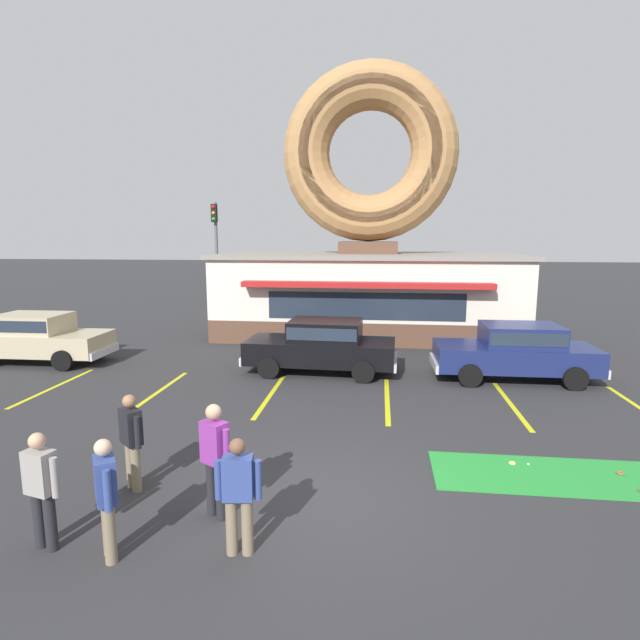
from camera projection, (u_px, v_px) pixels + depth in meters
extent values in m
plane|color=#2D2D30|center=(323.00, 500.00, 7.76)|extent=(160.00, 160.00, 0.00)
cube|color=brown|center=(367.00, 322.00, 21.36)|extent=(12.00, 6.00, 0.90)
cube|color=silver|center=(368.00, 285.00, 21.10)|extent=(12.00, 6.00, 2.30)
cube|color=gray|center=(368.00, 256.00, 20.90)|extent=(12.30, 6.30, 0.16)
cube|color=#B21E1E|center=(365.00, 285.00, 17.82)|extent=(9.00, 0.60, 0.20)
cube|color=#232D3D|center=(365.00, 306.00, 18.23)|extent=(7.20, 0.03, 1.00)
cube|color=brown|center=(368.00, 248.00, 20.84)|extent=(2.40, 1.80, 0.50)
torus|color=#B27F4C|center=(370.00, 153.00, 20.22)|extent=(7.10, 1.90, 7.10)
torus|color=#9E6B42|center=(369.00, 151.00, 19.80)|extent=(6.25, 1.05, 6.24)
cube|color=green|center=(564.00, 476.00, 8.49)|extent=(4.41, 1.43, 0.03)
torus|color=#E5C666|center=(512.00, 463.00, 8.91)|extent=(0.13, 0.13, 0.04)
torus|color=brown|center=(620.00, 473.00, 8.53)|extent=(0.13, 0.13, 0.04)
sphere|color=white|center=(528.00, 464.00, 8.86)|extent=(0.04, 0.04, 0.04)
cube|color=black|center=(320.00, 351.00, 14.97)|extent=(4.47, 1.96, 0.68)
cube|color=black|center=(325.00, 330.00, 14.84)|extent=(2.17, 1.65, 0.60)
cube|color=#232D3D|center=(325.00, 330.00, 14.83)|extent=(2.09, 1.67, 0.36)
cube|color=silver|center=(249.00, 356.00, 15.36)|extent=(0.18, 1.67, 0.24)
cube|color=silver|center=(395.00, 362.00, 14.64)|extent=(0.18, 1.67, 0.24)
cylinder|color=black|center=(269.00, 368.00, 14.38)|extent=(0.65, 0.25, 0.64)
cylinder|color=black|center=(283.00, 354.00, 16.10)|extent=(0.65, 0.25, 0.64)
cylinder|color=black|center=(363.00, 372.00, 13.94)|extent=(0.65, 0.25, 0.64)
cylinder|color=black|center=(368.00, 357.00, 15.66)|extent=(0.65, 0.25, 0.64)
cube|color=navy|center=(514.00, 357.00, 14.23)|extent=(4.42, 1.80, 0.68)
cube|color=navy|center=(521.00, 335.00, 14.11)|extent=(2.11, 1.58, 0.60)
cube|color=#232D3D|center=(521.00, 334.00, 14.10)|extent=(2.03, 1.60, 0.36)
cube|color=silver|center=(434.00, 363.00, 14.51)|extent=(0.12, 1.67, 0.24)
cube|color=silver|center=(595.00, 367.00, 14.03)|extent=(0.12, 1.67, 0.24)
cylinder|color=black|center=(470.00, 375.00, 13.57)|extent=(0.64, 0.23, 0.64)
cylinder|color=black|center=(459.00, 360.00, 15.29)|extent=(0.64, 0.23, 0.64)
cylinder|color=black|center=(575.00, 378.00, 13.27)|extent=(0.64, 0.23, 0.64)
cylinder|color=black|center=(552.00, 362.00, 15.00)|extent=(0.64, 0.23, 0.64)
cube|color=#BCAD89|center=(39.00, 343.00, 16.15)|extent=(4.43, 1.84, 0.68)
cube|color=#BCAD89|center=(33.00, 323.00, 16.06)|extent=(2.13, 1.60, 0.60)
cube|color=#232D3D|center=(32.00, 323.00, 16.06)|extent=(2.05, 1.62, 0.36)
cube|color=silver|center=(105.00, 351.00, 15.97)|extent=(0.13, 1.67, 0.24)
cylinder|color=black|center=(94.00, 348.00, 16.94)|extent=(0.64, 0.23, 0.64)
cylinder|color=black|center=(63.00, 360.00, 15.21)|extent=(0.64, 0.23, 0.64)
cylinder|color=black|center=(19.00, 346.00, 17.21)|extent=(0.64, 0.23, 0.64)
cylinder|color=#7F7056|center=(108.00, 526.00, 6.37)|extent=(0.15, 0.15, 0.78)
cylinder|color=#7F7056|center=(110.00, 534.00, 6.19)|extent=(0.15, 0.15, 0.78)
cube|color=#33478C|center=(105.00, 480.00, 6.17)|extent=(0.41, 0.45, 0.57)
cylinder|color=#33478C|center=(104.00, 473.00, 6.39)|extent=(0.10, 0.10, 0.53)
cylinder|color=#33478C|center=(107.00, 491.00, 5.96)|extent=(0.10, 0.10, 0.53)
sphere|color=beige|center=(103.00, 447.00, 6.10)|extent=(0.21, 0.21, 0.21)
cylinder|color=#7F7056|center=(232.00, 526.00, 6.38)|extent=(0.15, 0.15, 0.77)
cylinder|color=#7F7056|center=(247.00, 526.00, 6.38)|extent=(0.15, 0.15, 0.77)
cube|color=#33478C|center=(238.00, 478.00, 6.27)|extent=(0.41, 0.28, 0.56)
cylinder|color=#33478C|center=(218.00, 480.00, 6.27)|extent=(0.10, 0.10, 0.52)
cylinder|color=#33478C|center=(258.00, 480.00, 6.27)|extent=(0.10, 0.10, 0.52)
sphere|color=brown|center=(237.00, 447.00, 6.20)|extent=(0.21, 0.21, 0.21)
cylinder|color=#232328|center=(50.00, 522.00, 6.45)|extent=(0.15, 0.15, 0.78)
cylinder|color=#232328|center=(39.00, 519.00, 6.52)|extent=(0.15, 0.15, 0.78)
cube|color=gray|center=(40.00, 472.00, 6.37)|extent=(0.43, 0.33, 0.57)
cylinder|color=gray|center=(55.00, 477.00, 6.29)|extent=(0.10, 0.10, 0.53)
cylinder|color=gray|center=(26.00, 471.00, 6.47)|extent=(0.10, 0.10, 0.53)
sphere|color=tan|center=(37.00, 441.00, 6.31)|extent=(0.21, 0.21, 0.21)
cylinder|color=#232328|center=(221.00, 492.00, 7.16)|extent=(0.15, 0.15, 0.84)
cylinder|color=#232328|center=(212.00, 488.00, 7.28)|extent=(0.15, 0.15, 0.84)
cube|color=#8C3393|center=(214.00, 442.00, 7.10)|extent=(0.45, 0.40, 0.62)
cylinder|color=#8C3393|center=(226.00, 449.00, 6.96)|extent=(0.10, 0.10, 0.57)
cylinder|color=#8C3393|center=(203.00, 440.00, 7.26)|extent=(0.10, 0.10, 0.57)
sphere|color=tan|center=(213.00, 412.00, 7.03)|extent=(0.23, 0.23, 0.23)
cylinder|color=#7F7056|center=(136.00, 468.00, 7.96)|extent=(0.15, 0.15, 0.78)
cylinder|color=#7F7056|center=(131.00, 464.00, 8.11)|extent=(0.15, 0.15, 0.78)
cube|color=black|center=(131.00, 426.00, 7.92)|extent=(0.45, 0.43, 0.57)
cylinder|color=black|center=(137.00, 433.00, 7.75)|extent=(0.10, 0.10, 0.52)
cylinder|color=black|center=(125.00, 424.00, 8.11)|extent=(0.10, 0.10, 0.52)
sphere|color=#9E7051|center=(129.00, 401.00, 7.86)|extent=(0.21, 0.21, 0.21)
cylinder|color=#232833|center=(512.00, 337.00, 18.04)|extent=(0.56, 0.56, 0.95)
torus|color=black|center=(513.00, 324.00, 17.96)|extent=(0.57, 0.57, 0.05)
cylinder|color=#595B60|center=(217.00, 259.00, 25.96)|extent=(0.16, 0.16, 5.80)
cube|color=black|center=(214.00, 213.00, 25.40)|extent=(0.28, 0.24, 0.90)
sphere|color=red|center=(213.00, 207.00, 25.24)|extent=(0.18, 0.18, 0.18)
sphere|color=orange|center=(213.00, 213.00, 25.28)|extent=(0.18, 0.18, 0.18)
sphere|color=green|center=(214.00, 219.00, 25.33)|extent=(0.18, 0.18, 0.18)
cube|color=yellow|center=(55.00, 387.00, 13.59)|extent=(0.12, 3.60, 0.01)
cube|color=yellow|center=(160.00, 391.00, 13.24)|extent=(0.12, 3.60, 0.01)
cube|color=yellow|center=(270.00, 395.00, 12.89)|extent=(0.12, 3.60, 0.01)
cube|color=yellow|center=(387.00, 400.00, 12.53)|extent=(0.12, 3.60, 0.01)
cube|color=yellow|center=(511.00, 404.00, 12.18)|extent=(0.12, 3.60, 0.01)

